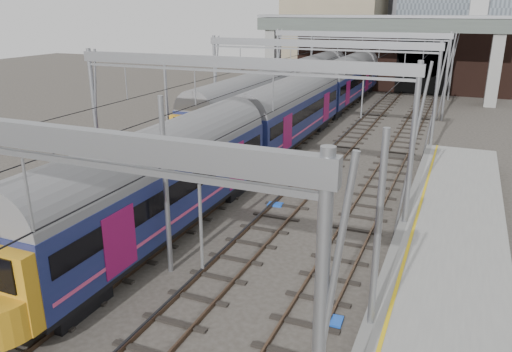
% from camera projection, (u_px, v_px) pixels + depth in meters
% --- Properties ---
extents(ground, '(160.00, 160.00, 0.00)m').
position_uv_depth(ground, '(142.00, 296.00, 18.14)').
color(ground, '#38332D').
rests_on(ground, ground).
extents(tracks, '(14.40, 80.00, 0.22)m').
position_uv_depth(tracks, '(282.00, 175.00, 31.24)').
color(tracks, '#4C3828').
rests_on(tracks, ground).
extents(overhead_line, '(16.80, 80.00, 8.00)m').
position_uv_depth(overhead_line, '(315.00, 59.00, 34.82)').
color(overhead_line, gray).
rests_on(overhead_line, ground).
extents(retaining_wall, '(28.00, 2.75, 9.00)m').
position_uv_depth(retaining_wall, '(395.00, 56.00, 61.63)').
color(retaining_wall, black).
rests_on(retaining_wall, ground).
extents(overbridge, '(28.00, 3.00, 9.25)m').
position_uv_depth(overbridge, '(377.00, 34.00, 56.02)').
color(overbridge, gray).
rests_on(overbridge, ground).
extents(train_main, '(3.05, 70.36, 5.16)m').
position_uv_depth(train_main, '(322.00, 94.00, 44.96)').
color(train_main, black).
rests_on(train_main, ground).
extents(train_second, '(2.96, 51.38, 5.04)m').
position_uv_depth(train_second, '(308.00, 80.00, 54.20)').
color(train_second, black).
rests_on(train_second, ground).
extents(signal_near_centre, '(0.36, 0.45, 4.47)m').
position_uv_depth(signal_near_centre, '(98.00, 219.00, 17.61)').
color(signal_near_centre, black).
rests_on(signal_near_centre, ground).
extents(equip_cover_b, '(0.82, 0.62, 0.09)m').
position_uv_depth(equip_cover_b, '(275.00, 204.00, 26.50)').
color(equip_cover_b, blue).
rests_on(equip_cover_b, ground).
extents(equip_cover_c, '(0.92, 0.67, 0.10)m').
position_uv_depth(equip_cover_c, '(329.00, 320.00, 16.66)').
color(equip_cover_c, blue).
rests_on(equip_cover_c, ground).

